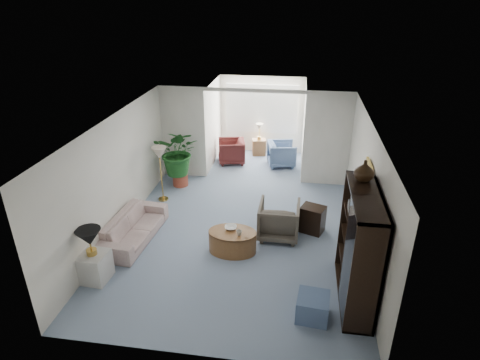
% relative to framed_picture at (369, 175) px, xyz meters
% --- Properties ---
extents(floor, '(6.00, 6.00, 0.00)m').
position_rel_framed_picture_xyz_m(floor, '(-2.46, 0.10, -1.70)').
color(floor, '#8C9FB8').
rests_on(floor, ground).
extents(sunroom_floor, '(2.60, 2.60, 0.00)m').
position_rel_framed_picture_xyz_m(sunroom_floor, '(-2.46, 4.20, -1.70)').
color(sunroom_floor, '#8C9FB8').
rests_on(sunroom_floor, ground).
extents(back_pier_left, '(1.20, 0.12, 2.50)m').
position_rel_framed_picture_xyz_m(back_pier_left, '(-4.36, 3.10, -0.45)').
color(back_pier_left, white).
rests_on(back_pier_left, ground).
extents(back_pier_right, '(1.20, 0.12, 2.50)m').
position_rel_framed_picture_xyz_m(back_pier_right, '(-0.56, 3.10, -0.45)').
color(back_pier_right, white).
rests_on(back_pier_right, ground).
extents(back_header, '(2.60, 0.12, 0.10)m').
position_rel_framed_picture_xyz_m(back_header, '(-2.46, 3.10, 0.75)').
color(back_header, white).
rests_on(back_header, back_pier_left).
extents(window_pane, '(2.20, 0.02, 1.50)m').
position_rel_framed_picture_xyz_m(window_pane, '(-2.46, 5.28, -0.30)').
color(window_pane, white).
extents(window_blinds, '(2.20, 0.02, 1.50)m').
position_rel_framed_picture_xyz_m(window_blinds, '(-2.46, 5.25, -0.30)').
color(window_blinds, white).
extents(framed_picture, '(0.04, 0.50, 0.40)m').
position_rel_framed_picture_xyz_m(framed_picture, '(0.00, 0.00, 0.00)').
color(framed_picture, beige).
extents(sofa, '(0.88, 1.95, 0.55)m').
position_rel_framed_picture_xyz_m(sofa, '(-4.55, -0.17, -1.42)').
color(sofa, beige).
rests_on(sofa, ground).
extents(end_table, '(0.52, 0.52, 0.54)m').
position_rel_framed_picture_xyz_m(end_table, '(-4.75, -1.52, -1.43)').
color(end_table, beige).
rests_on(end_table, ground).
extents(table_lamp, '(0.44, 0.44, 0.30)m').
position_rel_framed_picture_xyz_m(table_lamp, '(-4.75, -1.52, -0.81)').
color(table_lamp, black).
rests_on(table_lamp, end_table).
extents(floor_lamp, '(0.36, 0.36, 0.28)m').
position_rel_framed_picture_xyz_m(floor_lamp, '(-4.52, 1.59, -0.45)').
color(floor_lamp, beige).
rests_on(floor_lamp, ground).
extents(coffee_table, '(1.07, 1.07, 0.45)m').
position_rel_framed_picture_xyz_m(coffee_table, '(-2.46, -0.30, -1.47)').
color(coffee_table, brown).
rests_on(coffee_table, ground).
extents(coffee_bowl, '(0.26, 0.26, 0.06)m').
position_rel_framed_picture_xyz_m(coffee_bowl, '(-2.51, -0.20, -1.22)').
color(coffee_bowl, white).
rests_on(coffee_bowl, coffee_table).
extents(coffee_cup, '(0.12, 0.12, 0.10)m').
position_rel_framed_picture_xyz_m(coffee_cup, '(-2.31, -0.40, -1.20)').
color(coffee_cup, '#B7B0A0').
rests_on(coffee_cup, coffee_table).
extents(wingback_chair, '(0.84, 0.86, 0.77)m').
position_rel_framed_picture_xyz_m(wingback_chair, '(-1.59, 0.39, -1.31)').
color(wingback_chair, '#5F574B').
rests_on(wingback_chair, ground).
extents(side_table_dark, '(0.59, 0.54, 0.58)m').
position_rel_framed_picture_xyz_m(side_table_dark, '(-0.89, 0.69, -1.41)').
color(side_table_dark, black).
rests_on(side_table_dark, ground).
extents(entertainment_cabinet, '(0.47, 1.75, 1.95)m').
position_rel_framed_picture_xyz_m(entertainment_cabinet, '(-0.23, -1.30, -0.73)').
color(entertainment_cabinet, black).
rests_on(entertainment_cabinet, ground).
extents(cabinet_urn, '(0.33, 0.33, 0.34)m').
position_rel_framed_picture_xyz_m(cabinet_urn, '(-0.23, -0.80, 0.42)').
color(cabinet_urn, black).
rests_on(cabinet_urn, entertainment_cabinet).
extents(ottoman, '(0.54, 0.54, 0.40)m').
position_rel_framed_picture_xyz_m(ottoman, '(-0.91, -1.89, -1.50)').
color(ottoman, slate).
rests_on(ottoman, ground).
extents(plant_pot, '(0.40, 0.40, 0.32)m').
position_rel_framed_picture_xyz_m(plant_pot, '(-4.32, 2.46, -1.54)').
color(plant_pot, '#9B402D').
rests_on(plant_pot, ground).
extents(house_plant, '(1.14, 0.99, 1.27)m').
position_rel_framed_picture_xyz_m(house_plant, '(-4.32, 2.46, -0.75)').
color(house_plant, '#1D571F').
rests_on(house_plant, plant_pot).
extents(sunroom_chair_blue, '(0.92, 0.90, 0.71)m').
position_rel_framed_picture_xyz_m(sunroom_chair_blue, '(-1.74, 4.22, -1.34)').
color(sunroom_chair_blue, slate).
rests_on(sunroom_chair_blue, ground).
extents(sunroom_chair_maroon, '(0.92, 0.90, 0.71)m').
position_rel_framed_picture_xyz_m(sunroom_chair_maroon, '(-3.24, 4.22, -1.35)').
color(sunroom_chair_maroon, '#501B1D').
rests_on(sunroom_chair_maroon, ground).
extents(sunroom_table, '(0.47, 0.40, 0.50)m').
position_rel_framed_picture_xyz_m(sunroom_table, '(-2.49, 4.97, -1.45)').
color(sunroom_table, brown).
rests_on(sunroom_table, ground).
extents(shelf_clutter, '(0.30, 1.11, 1.06)m').
position_rel_framed_picture_xyz_m(shelf_clutter, '(-0.28, -1.42, -0.61)').
color(shelf_clutter, '#4D4A48').
rests_on(shelf_clutter, entertainment_cabinet).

